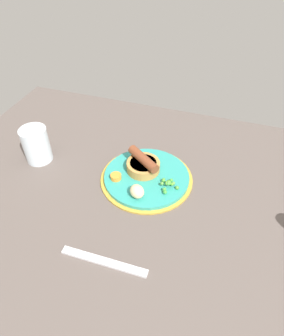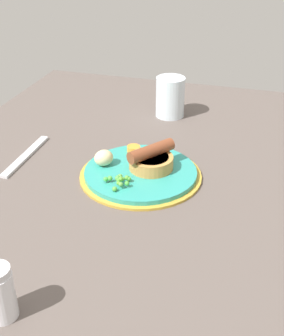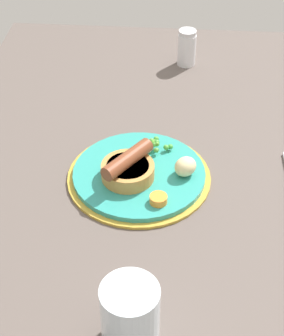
# 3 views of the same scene
# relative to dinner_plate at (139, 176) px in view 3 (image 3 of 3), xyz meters

# --- Properties ---
(dining_table) EXTENTS (1.10, 0.80, 0.03)m
(dining_table) POSITION_rel_dinner_plate_xyz_m (0.00, -0.05, -0.02)
(dining_table) COLOR #564C47
(dining_table) RESTS_ON ground
(dinner_plate) EXTENTS (0.24, 0.24, 0.01)m
(dinner_plate) POSITION_rel_dinner_plate_xyz_m (0.00, 0.00, 0.00)
(dinner_plate) COLOR #B79333
(dinner_plate) RESTS_ON dining_table
(sausage_pudding) EXTENTS (0.09, 0.09, 0.05)m
(sausage_pudding) POSITION_rel_dinner_plate_xyz_m (-0.01, 0.02, 0.03)
(sausage_pudding) COLOR #BC8442
(sausage_pudding) RESTS_ON dinner_plate
(pea_pile) EXTENTS (0.05, 0.05, 0.02)m
(pea_pile) POSITION_rel_dinner_plate_xyz_m (0.06, -0.02, 0.02)
(pea_pile) COLOR #4FA133
(pea_pile) RESTS_ON dinner_plate
(potato_chunk_0) EXTENTS (0.05, 0.05, 0.03)m
(potato_chunk_0) POSITION_rel_dinner_plate_xyz_m (-0.00, -0.07, 0.02)
(potato_chunk_0) COLOR beige
(potato_chunk_0) RESTS_ON dinner_plate
(carrot_slice_0) EXTENTS (0.03, 0.03, 0.01)m
(carrot_slice_0) POSITION_rel_dinner_plate_xyz_m (-0.07, -0.04, 0.01)
(carrot_slice_0) COLOR orange
(carrot_slice_0) RESTS_ON dinner_plate
(drinking_glass) EXTENTS (0.07, 0.07, 0.10)m
(drinking_glass) POSITION_rel_dinner_plate_xyz_m (-0.30, -0.01, 0.04)
(drinking_glass) COLOR silver
(drinking_glass) RESTS_ON dining_table
(salt_shaker) EXTENTS (0.04, 0.04, 0.08)m
(salt_shaker) POSITION_rel_dinner_plate_xyz_m (0.38, -0.07, 0.03)
(salt_shaker) COLOR silver
(salt_shaker) RESTS_ON dining_table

